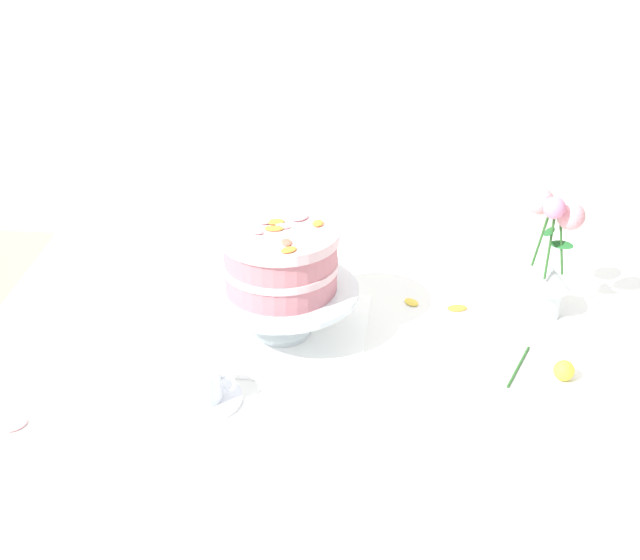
% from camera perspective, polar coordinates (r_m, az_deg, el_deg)
% --- Properties ---
extents(dining_table, '(1.40, 1.00, 0.74)m').
position_cam_1_polar(dining_table, '(1.72, 1.54, -6.59)').
color(dining_table, white).
rests_on(dining_table, ground).
extents(linen_napkin, '(0.33, 0.33, 0.00)m').
position_cam_1_polar(linen_napkin, '(1.70, -2.43, -3.40)').
color(linen_napkin, white).
rests_on(linen_napkin, dining_table).
extents(cake_stand, '(0.29, 0.29, 0.10)m').
position_cam_1_polar(cake_stand, '(1.66, -2.49, -1.03)').
color(cake_stand, silver).
rests_on(cake_stand, linen_napkin).
extents(layer_cake, '(0.22, 0.22, 0.13)m').
position_cam_1_polar(layer_cake, '(1.62, -2.55, 1.36)').
color(layer_cake, '#CC7A84').
rests_on(layer_cake, cake_stand).
extents(flower_vase, '(0.10, 0.10, 0.27)m').
position_cam_1_polar(flower_vase, '(1.76, 14.49, 1.21)').
color(flower_vase, silver).
rests_on(flower_vase, dining_table).
extents(teacup, '(0.13, 0.13, 0.06)m').
position_cam_1_polar(teacup, '(1.52, -7.55, -6.89)').
color(teacup, white).
rests_on(teacup, dining_table).
extents(fallen_rose, '(0.12, 0.13, 0.04)m').
position_cam_1_polar(fallen_rose, '(1.62, 15.22, -5.61)').
color(fallen_rose, '#2D6028').
rests_on(fallen_rose, dining_table).
extents(loose_petal_0, '(0.04, 0.04, 0.01)m').
position_cam_1_polar(loose_petal_0, '(1.81, 5.89, -1.42)').
color(loose_petal_0, yellow).
rests_on(loose_petal_0, dining_table).
extents(loose_petal_1, '(0.05, 0.04, 0.00)m').
position_cam_1_polar(loose_petal_1, '(1.80, 8.81, -1.79)').
color(loose_petal_1, orange).
rests_on(loose_petal_1, dining_table).
extents(loose_petal_3, '(0.04, 0.05, 0.01)m').
position_cam_1_polar(loose_petal_3, '(1.55, -18.92, -8.82)').
color(loose_petal_3, pink).
rests_on(loose_petal_3, dining_table).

